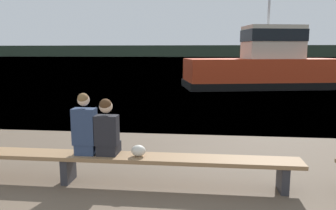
{
  "coord_description": "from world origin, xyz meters",
  "views": [
    {
      "loc": [
        1.53,
        -1.74,
        2.16
      ],
      "look_at": [
        0.65,
        6.28,
        0.84
      ],
      "focal_mm": 35.0,
      "sensor_mm": 36.0,
      "label": 1
    }
  ],
  "objects_px": {
    "bench_main": "(68,158)",
    "person_left": "(85,128)",
    "shopping_bag": "(138,151)",
    "tugboat_red": "(265,68)",
    "person_right": "(107,130)"
  },
  "relations": [
    {
      "from": "person_right",
      "to": "tugboat_red",
      "type": "height_order",
      "value": "tugboat_red"
    },
    {
      "from": "person_left",
      "to": "tugboat_red",
      "type": "height_order",
      "value": "tugboat_red"
    },
    {
      "from": "bench_main",
      "to": "person_left",
      "type": "height_order",
      "value": "person_left"
    },
    {
      "from": "shopping_bag",
      "to": "tugboat_red",
      "type": "bearing_deg",
      "value": 72.91
    },
    {
      "from": "person_left",
      "to": "person_right",
      "type": "xyz_separation_m",
      "value": [
        0.36,
        0.0,
        -0.03
      ]
    },
    {
      "from": "person_right",
      "to": "shopping_bag",
      "type": "height_order",
      "value": "person_right"
    },
    {
      "from": "tugboat_red",
      "to": "shopping_bag",
      "type": "bearing_deg",
      "value": 150.92
    },
    {
      "from": "bench_main",
      "to": "person_left",
      "type": "bearing_deg",
      "value": 0.97
    },
    {
      "from": "person_left",
      "to": "tugboat_red",
      "type": "bearing_deg",
      "value": 69.92
    },
    {
      "from": "shopping_bag",
      "to": "tugboat_red",
      "type": "distance_m",
      "value": 16.07
    },
    {
      "from": "person_left",
      "to": "person_right",
      "type": "distance_m",
      "value": 0.37
    },
    {
      "from": "tugboat_red",
      "to": "person_left",
      "type": "bearing_deg",
      "value": 147.94
    },
    {
      "from": "bench_main",
      "to": "person_right",
      "type": "height_order",
      "value": "person_right"
    },
    {
      "from": "bench_main",
      "to": "tugboat_red",
      "type": "relative_size",
      "value": 0.75
    },
    {
      "from": "person_left",
      "to": "shopping_bag",
      "type": "relative_size",
      "value": 4.34
    }
  ]
}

